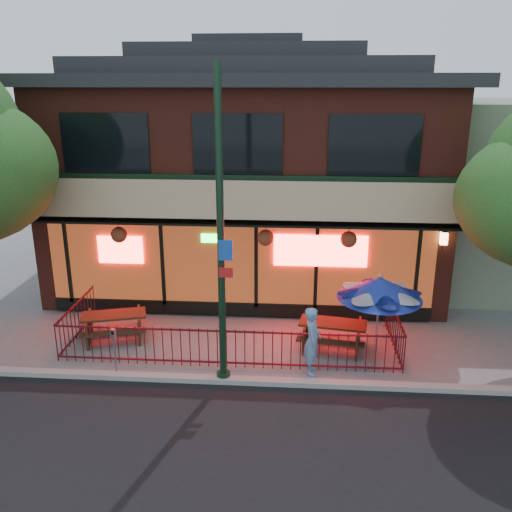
{
  "coord_description": "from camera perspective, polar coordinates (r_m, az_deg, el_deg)",
  "views": [
    {
      "loc": [
        1.55,
        -11.37,
        6.6
      ],
      "look_at": [
        0.58,
        2.0,
        2.26
      ],
      "focal_mm": 38.0,
      "sensor_mm": 36.0,
      "label": 1
    }
  ],
  "objects": [
    {
      "name": "ground",
      "position": [
        13.24,
        -3.2,
        -12.0
      ],
      "size": [
        80.0,
        80.0,
        0.0
      ],
      "primitive_type": "plane",
      "color": "gray",
      "rests_on": "ground"
    },
    {
      "name": "curb",
      "position": [
        12.78,
        -3.5,
        -12.88
      ],
      "size": [
        80.0,
        0.25,
        0.12
      ],
      "primitive_type": "cube",
      "color": "#999993",
      "rests_on": "ground"
    },
    {
      "name": "restaurant_building",
      "position": [
        18.71,
        -0.64,
        10.32
      ],
      "size": [
        12.96,
        9.49,
        8.05
      ],
      "color": "maroon",
      "rests_on": "ground"
    },
    {
      "name": "neighbor_building",
      "position": [
        20.79,
        25.24,
        6.25
      ],
      "size": [
        6.0,
        7.0,
        6.0
      ],
      "primitive_type": "cube",
      "color": "gray",
      "rests_on": "ground"
    },
    {
      "name": "patio_fence",
      "position": [
        13.38,
        -2.98,
        -8.59
      ],
      "size": [
        8.44,
        2.62,
        1.0
      ],
      "color": "#50111B",
      "rests_on": "ground"
    },
    {
      "name": "street_light",
      "position": [
        11.6,
        -3.71,
        0.59
      ],
      "size": [
        0.43,
        0.32,
        7.0
      ],
      "color": "black",
      "rests_on": "ground"
    },
    {
      "name": "picnic_table_left",
      "position": [
        15.03,
        -14.72,
        -6.78
      ],
      "size": [
        1.96,
        1.69,
        0.72
      ],
      "color": "#3E2716",
      "rests_on": "ground"
    },
    {
      "name": "picnic_table_right",
      "position": [
        14.2,
        8.06,
        -7.82
      ],
      "size": [
        1.89,
        1.56,
        0.72
      ],
      "color": "#352112",
      "rests_on": "ground"
    },
    {
      "name": "patio_umbrella",
      "position": [
        13.09,
        12.9,
        -3.28
      ],
      "size": [
        2.01,
        2.01,
        2.3
      ],
      "color": "gray",
      "rests_on": "ground"
    },
    {
      "name": "pedestrian",
      "position": [
        12.85,
        5.95,
        -8.85
      ],
      "size": [
        0.43,
        0.63,
        1.66
      ],
      "primitive_type": "imported",
      "rotation": [
        0.0,
        0.0,
        1.51
      ],
      "color": "#6090C1",
      "rests_on": "ground"
    },
    {
      "name": "parking_meter_near",
      "position": [
        13.06,
        -14.71,
        -9.01
      ],
      "size": [
        0.12,
        0.11,
        1.2
      ],
      "color": "gray",
      "rests_on": "ground"
    }
  ]
}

